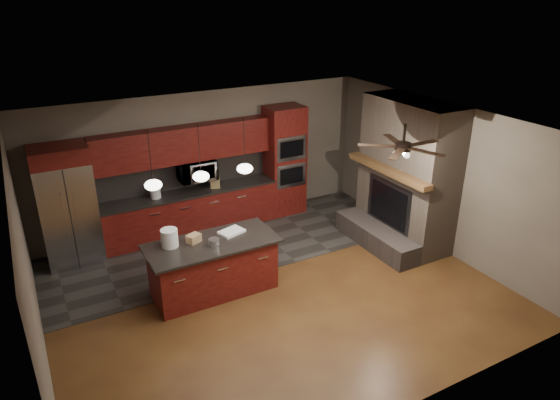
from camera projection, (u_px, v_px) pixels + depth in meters
ground at (274, 290)px, 8.35m from camera, size 7.00×7.00×0.00m
ceiling at (273, 127)px, 7.23m from camera, size 7.00×6.00×0.02m
back_wall at (205, 160)px, 10.21m from camera, size 7.00×0.02×2.80m
right_wall at (438, 176)px, 9.33m from camera, size 0.02×6.00×2.80m
left_wall at (27, 271)px, 6.25m from camera, size 0.02×6.00×2.80m
slate_tile_patch at (231, 244)px, 9.79m from camera, size 7.00×2.40×0.01m
fireplace_column at (404, 179)px, 9.49m from camera, size 1.30×2.10×2.80m
back_cabinetry at (189, 191)px, 9.99m from camera, size 3.59×0.64×2.20m
oven_tower at (285, 161)px, 10.79m from camera, size 0.80×0.63×2.38m
microwave at (197, 170)px, 9.92m from camera, size 0.73×0.41×0.50m
refrigerator at (67, 206)px, 8.81m from camera, size 0.95×0.75×2.20m
kitchen_island at (213, 267)px, 8.13m from camera, size 2.12×0.97×0.92m
white_bucket at (169, 238)px, 7.78m from camera, size 0.32×0.32×0.29m
paint_can at (214, 242)px, 7.83m from camera, size 0.20×0.20×0.11m
paint_tray at (232, 232)px, 8.25m from camera, size 0.46×0.38×0.04m
cardboard_box at (194, 238)px, 7.92m from camera, size 0.26×0.23×0.14m
counter_bucket at (155, 193)px, 9.61m from camera, size 0.20×0.20×0.22m
counter_box at (215, 183)px, 10.11m from camera, size 0.22×0.20×0.21m
pendant_left at (153, 185)px, 7.40m from camera, size 0.26×0.26×0.92m
pendant_center at (201, 176)px, 7.73m from camera, size 0.26×0.26×0.92m
pendant_right at (245, 168)px, 8.06m from camera, size 0.26×0.26×0.92m
ceiling_fan at (403, 146)px, 7.52m from camera, size 1.27×1.33×0.41m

